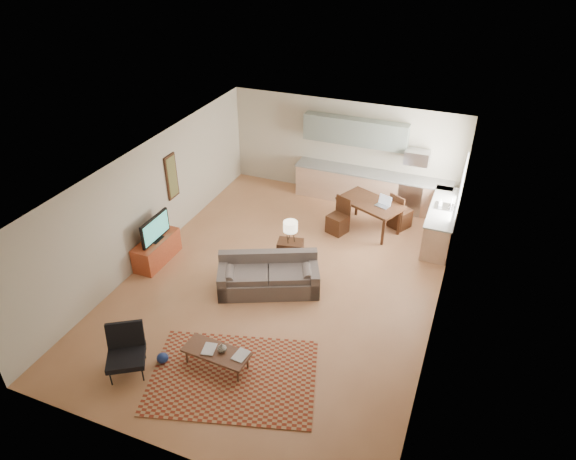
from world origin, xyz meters
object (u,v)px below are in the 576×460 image
at_px(tv_credenza, 157,250).
at_px(console_table, 290,254).
at_px(coffee_table, 217,358).
at_px(sofa, 268,275).
at_px(armchair, 125,354).
at_px(dining_table, 369,216).

height_order(tv_credenza, console_table, console_table).
bearing_deg(console_table, coffee_table, -102.90).
xyz_separation_m(coffee_table, tv_credenza, (-2.84, 2.36, 0.11)).
xyz_separation_m(sofa, armchair, (-1.37, -3.03, 0.04)).
height_order(sofa, armchair, armchair).
relative_size(tv_credenza, console_table, 1.94).
distance_m(sofa, armchair, 3.32).
distance_m(coffee_table, console_table, 3.32).
bearing_deg(coffee_table, armchair, -150.34).
bearing_deg(coffee_table, dining_table, 79.52).
height_order(sofa, dining_table, dining_table).
relative_size(coffee_table, tv_credenza, 0.94).
distance_m(tv_credenza, dining_table, 5.25).
height_order(armchair, tv_credenza, armchair).
bearing_deg(dining_table, armchair, -89.82).
distance_m(sofa, console_table, 0.99).
bearing_deg(armchair, sofa, 33.55).
relative_size(sofa, console_table, 3.35).
relative_size(tv_credenza, dining_table, 0.82).
bearing_deg(sofa, coffee_table, -113.73).
height_order(armchair, dining_table, armchair).
bearing_deg(dining_table, sofa, -89.28).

